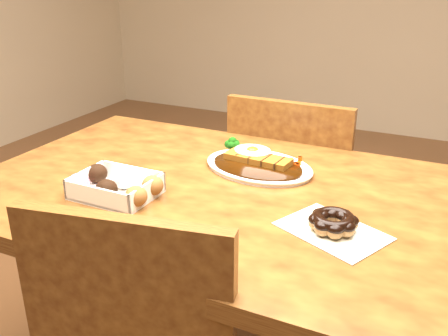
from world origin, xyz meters
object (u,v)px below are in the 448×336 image
at_px(table, 216,223).
at_px(pon_de_ring, 333,223).
at_px(chair_far, 296,203).
at_px(donut_box, 116,185).
at_px(katsu_curry_plate, 258,163).

distance_m(table, pon_de_ring, 0.35).
height_order(chair_far, donut_box, chair_far).
bearing_deg(pon_de_ring, donut_box, -174.41).
relative_size(table, katsu_curry_plate, 3.72).
distance_m(table, katsu_curry_plate, 0.20).
distance_m(katsu_curry_plate, pon_de_ring, 0.36).
distance_m(chair_far, katsu_curry_plate, 0.48).
xyz_separation_m(table, katsu_curry_plate, (0.05, 0.15, 0.11)).
xyz_separation_m(chair_far, katsu_curry_plate, (0.00, -0.38, 0.29)).
bearing_deg(table, katsu_curry_plate, 72.74).
bearing_deg(donut_box, pon_de_ring, 5.59).
bearing_deg(katsu_curry_plate, chair_far, 90.43).
height_order(table, chair_far, chair_far).
bearing_deg(table, pon_de_ring, -17.18).
relative_size(table, chair_far, 1.38).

